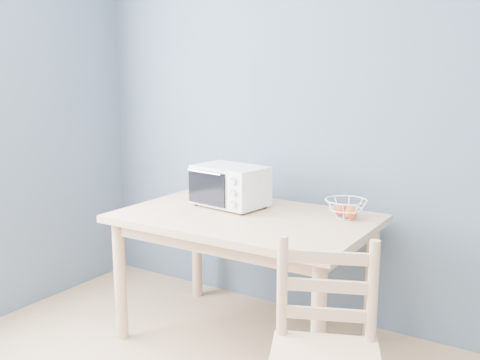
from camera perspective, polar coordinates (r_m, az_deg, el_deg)
The scene contains 4 objects.
room at distance 1.28m, azimuth -19.78°, elevation 0.82°, with size 4.01×4.51×2.61m.
dining_table at distance 3.03m, azimuth 0.55°, elevation -5.61°, with size 1.40×0.90×0.75m.
toaster_oven at distance 3.18m, azimuth -1.31°, elevation -0.53°, with size 0.45×0.35×0.25m.
fruit_basket at distance 2.98m, azimuth 11.29°, elevation -3.03°, with size 0.27×0.27×0.11m.
Camera 1 is at (1.00, -0.77, 1.51)m, focal length 40.00 mm.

